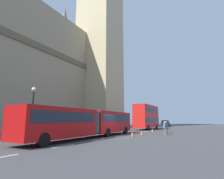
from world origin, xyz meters
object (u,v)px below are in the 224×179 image
at_px(traffic_cone_west, 132,134).
at_px(pedestrian_by_kerb, 166,127).
at_px(traffic_cone_middle, 142,133).
at_px(double_decker_bus, 147,116).
at_px(sedan_lead, 165,124).
at_px(clock_tower, 101,2).
at_px(street_lamp, 32,108).
at_px(pedestrian_near_cones, 165,128).
at_px(articulated_bus, 89,121).
at_px(traffic_cone_east, 152,131).

height_order(traffic_cone_west, pedestrian_by_kerb, pedestrian_by_kerb).
distance_m(traffic_cone_west, traffic_cone_middle, 2.39).
distance_m(double_decker_bus, pedestrian_by_kerb, 11.73).
bearing_deg(sedan_lead, traffic_cone_middle, -173.19).
xyz_separation_m(clock_tower, street_lamp, (-27.15, -9.48, -33.66)).
bearing_deg(traffic_cone_middle, pedestrian_near_cones, -56.38).
distance_m(street_lamp, pedestrian_by_kerb, 17.46).
distance_m(double_decker_bus, traffic_cone_west, 17.37).
xyz_separation_m(clock_tower, sedan_lead, (13.32, -14.18, -35.80)).
relative_size(double_decker_bus, street_lamp, 1.85).
relative_size(traffic_cone_west, street_lamp, 0.11).
bearing_deg(sedan_lead, articulated_bus, 179.71).
bearing_deg(pedestrian_by_kerb, pedestrian_near_cones, -170.65).
bearing_deg(sedan_lead, pedestrian_near_cones, -168.08).
height_order(traffic_cone_middle, pedestrian_by_kerb, pedestrian_by_kerb).
distance_m(pedestrian_near_cones, pedestrian_by_kerb, 2.86).
bearing_deg(pedestrian_near_cones, double_decker_bus, 26.64).
relative_size(traffic_cone_west, traffic_cone_east, 1.00).
distance_m(double_decker_bus, traffic_cone_east, 9.44).
bearing_deg(articulated_bus, traffic_cone_east, -16.78).
xyz_separation_m(traffic_cone_west, traffic_cone_middle, (2.37, -0.27, 0.00)).
bearing_deg(pedestrian_by_kerb, articulated_bus, 149.64).
bearing_deg(sedan_lead, double_decker_bus, 179.36).
distance_m(articulated_bus, pedestrian_near_cones, 9.76).
bearing_deg(traffic_cone_west, articulated_bus, 132.12).
relative_size(sedan_lead, traffic_cone_middle, 7.59).
bearing_deg(articulated_bus, double_decker_bus, 0.01).
relative_size(street_lamp, pedestrian_by_kerb, 3.12).
relative_size(traffic_cone_middle, traffic_cone_east, 1.00).
bearing_deg(traffic_cone_east, street_lamp, 152.41).
xyz_separation_m(clock_tower, traffic_cone_east, (-11.78, -17.51, -36.43)).
bearing_deg(clock_tower, sedan_lead, -46.78).
bearing_deg(traffic_cone_middle, traffic_cone_east, 3.60).
bearing_deg(street_lamp, clock_tower, 19.25).
bearing_deg(street_lamp, traffic_cone_east, -27.59).
bearing_deg(clock_tower, articulated_bus, -149.20).
xyz_separation_m(traffic_cone_middle, street_lamp, (-9.34, 8.41, 2.77)).
bearing_deg(traffic_cone_east, double_decker_bus, 22.73).
bearing_deg(traffic_cone_middle, double_decker_bus, 15.13).
relative_size(traffic_cone_east, pedestrian_near_cones, 0.34).
xyz_separation_m(articulated_bus, street_lamp, (-3.68, 4.51, 1.31)).
height_order(double_decker_bus, street_lamp, street_lamp).
distance_m(articulated_bus, traffic_cone_west, 5.11).
bearing_deg(pedestrian_near_cones, traffic_cone_east, 33.47).
distance_m(clock_tower, traffic_cone_middle, 44.32).
bearing_deg(clock_tower, traffic_cone_middle, -134.87).
bearing_deg(pedestrian_by_kerb, traffic_cone_middle, 155.53).
bearing_deg(double_decker_bus, traffic_cone_west, -167.79).
distance_m(traffic_cone_middle, pedestrian_by_kerb, 4.97).
bearing_deg(pedestrian_by_kerb, double_decker_bus, 30.84).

